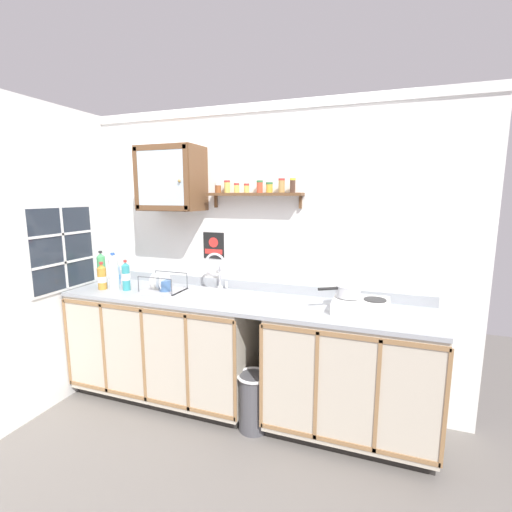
% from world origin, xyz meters
% --- Properties ---
extents(floor, '(5.99, 5.99, 0.00)m').
position_xyz_m(floor, '(0.00, 0.00, 0.00)').
color(floor, slate).
rests_on(floor, ground).
extents(back_wall, '(3.59, 0.07, 2.49)m').
position_xyz_m(back_wall, '(0.00, 0.74, 1.26)').
color(back_wall, white).
rests_on(back_wall, ground).
extents(side_wall_left, '(0.05, 3.51, 2.49)m').
position_xyz_m(side_wall_left, '(-1.52, -0.24, 1.25)').
color(side_wall_left, white).
rests_on(side_wall_left, ground).
extents(lower_cabinet_run, '(1.61, 0.62, 0.92)m').
position_xyz_m(lower_cabinet_run, '(-0.68, 0.41, 0.47)').
color(lower_cabinet_run, black).
rests_on(lower_cabinet_run, ground).
extents(lower_cabinet_run_right, '(1.19, 0.62, 0.92)m').
position_xyz_m(lower_cabinet_run_right, '(0.89, 0.41, 0.47)').
color(lower_cabinet_run_right, black).
rests_on(lower_cabinet_run_right, ground).
extents(countertop, '(2.95, 0.64, 0.03)m').
position_xyz_m(countertop, '(0.00, 0.41, 0.94)').
color(countertop, '#9EA3A8').
rests_on(countertop, lower_cabinet_run).
extents(backsplash, '(2.95, 0.02, 0.08)m').
position_xyz_m(backsplash, '(0.00, 0.70, 0.99)').
color(backsplash, '#9EA3A8').
rests_on(backsplash, countertop).
extents(sink, '(0.54, 0.44, 0.44)m').
position_xyz_m(sink, '(-0.26, 0.45, 0.95)').
color(sink, silver).
rests_on(sink, countertop).
extents(hot_plate_stove, '(0.38, 0.32, 0.09)m').
position_xyz_m(hot_plate_stove, '(0.94, 0.42, 1.00)').
color(hot_plate_stove, silver).
rests_on(hot_plate_stove, countertop).
extents(saucepan, '(0.29, 0.22, 0.09)m').
position_xyz_m(saucepan, '(0.85, 0.44, 1.09)').
color(saucepan, silver).
rests_on(saucepan, hot_plate_stove).
extents(bottle_juice_amber_0, '(0.08, 0.08, 0.24)m').
position_xyz_m(bottle_juice_amber_0, '(-1.23, 0.30, 1.06)').
color(bottle_juice_amber_0, gold).
rests_on(bottle_juice_amber_0, countertop).
extents(bottle_water_clear_1, '(0.07, 0.07, 0.23)m').
position_xyz_m(bottle_water_clear_1, '(-1.10, 0.46, 1.06)').
color(bottle_water_clear_1, silver).
rests_on(bottle_water_clear_1, countertop).
extents(bottle_opaque_white_2, '(0.08, 0.08, 0.33)m').
position_xyz_m(bottle_opaque_white_2, '(-1.10, 0.30, 1.10)').
color(bottle_opaque_white_2, white).
rests_on(bottle_opaque_white_2, countertop).
extents(bottle_water_blue_3, '(0.07, 0.07, 0.22)m').
position_xyz_m(bottle_water_blue_3, '(-1.23, 0.48, 1.05)').
color(bottle_water_blue_3, '#8CB7E0').
rests_on(bottle_water_blue_3, countertop).
extents(bottle_detergent_teal_4, '(0.07, 0.07, 0.27)m').
position_xyz_m(bottle_detergent_teal_4, '(-1.01, 0.34, 1.08)').
color(bottle_detergent_teal_4, teal).
rests_on(bottle_detergent_teal_4, countertop).
extents(bottle_soda_green_5, '(0.07, 0.07, 0.32)m').
position_xyz_m(bottle_soda_green_5, '(-1.31, 0.39, 1.10)').
color(bottle_soda_green_5, '#4CB266').
rests_on(bottle_soda_green_5, countertop).
extents(dish_rack, '(0.35, 0.26, 0.17)m').
position_xyz_m(dish_rack, '(-0.69, 0.41, 0.99)').
color(dish_rack, '#B2B2B7').
rests_on(dish_rack, countertop).
extents(mug, '(0.11, 0.12, 0.10)m').
position_xyz_m(mug, '(-0.65, 0.39, 1.01)').
color(mug, '#3F6699').
rests_on(mug, countertop).
extents(wall_cabinet, '(0.52, 0.35, 0.53)m').
position_xyz_m(wall_cabinet, '(-0.65, 0.55, 1.90)').
color(wall_cabinet, brown).
extents(spice_shelf, '(0.80, 0.14, 0.23)m').
position_xyz_m(spice_shelf, '(0.06, 0.64, 1.79)').
color(spice_shelf, brown).
extents(warning_sign, '(0.20, 0.01, 0.23)m').
position_xyz_m(warning_sign, '(-0.34, 0.71, 1.32)').
color(warning_sign, black).
extents(window, '(0.03, 0.66, 0.73)m').
position_xyz_m(window, '(-1.49, 0.16, 1.32)').
color(window, '#262D38').
extents(trash_bin, '(0.26, 0.26, 0.45)m').
position_xyz_m(trash_bin, '(0.21, 0.22, 0.23)').
color(trash_bin, '#4C4C51').
rests_on(trash_bin, ground).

